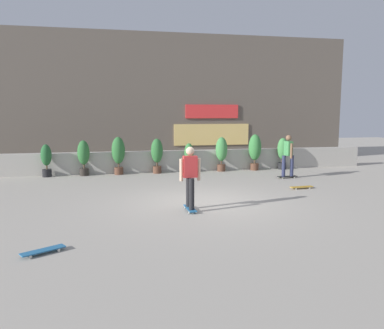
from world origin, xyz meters
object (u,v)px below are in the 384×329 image
at_px(potted_plant_3, 157,153).
at_px(skateboard_near_camera, 43,250).
at_px(skater_by_wall_right, 190,176).
at_px(potted_plant_2, 118,153).
at_px(potted_plant_6, 255,149).
at_px(potted_plant_7, 283,151).
at_px(skater_far_left, 288,154).
at_px(skateboard_aside, 302,187).
at_px(potted_plant_1, 84,155).
at_px(potted_plant_0, 46,159).
at_px(potted_plant_4, 189,156).
at_px(potted_plant_5, 222,151).

relative_size(potted_plant_3, skateboard_near_camera, 1.86).
bearing_deg(skater_by_wall_right, potted_plant_3, 91.20).
height_order(potted_plant_2, potted_plant_6, potted_plant_6).
distance_m(potted_plant_6, potted_plant_7, 1.33).
bearing_deg(skater_far_left, potted_plant_2, 160.81).
bearing_deg(skateboard_aside, potted_plant_3, 135.64).
relative_size(potted_plant_1, potted_plant_2, 0.92).
bearing_deg(potted_plant_1, skateboard_near_camera, -90.90).
relative_size(potted_plant_0, skateboard_aside, 1.61).
relative_size(potted_plant_2, potted_plant_6, 0.98).
bearing_deg(potted_plant_1, potted_plant_6, 0.00).
relative_size(potted_plant_6, skateboard_aside, 1.96).
bearing_deg(potted_plant_3, skateboard_aside, -44.36).
distance_m(potted_plant_2, skater_far_left, 6.86).
bearing_deg(potted_plant_4, potted_plant_3, -180.00).
height_order(potted_plant_1, potted_plant_4, potted_plant_1).
distance_m(potted_plant_1, potted_plant_5, 5.82).
xyz_separation_m(potted_plant_1, potted_plant_3, (2.99, 0.00, 0.02)).
relative_size(potted_plant_0, potted_plant_5, 0.88).
bearing_deg(potted_plant_0, potted_plant_2, 0.00).
xyz_separation_m(potted_plant_2, potted_plant_6, (5.97, 0.00, 0.02)).
bearing_deg(skateboard_near_camera, skateboard_aside, 31.28).
height_order(potted_plant_5, skater_by_wall_right, skater_by_wall_right).
bearing_deg(potted_plant_0, potted_plant_7, 0.00).
bearing_deg(potted_plant_4, skater_far_left, -32.78).
relative_size(skater_far_left, skateboard_aside, 2.09).
bearing_deg(potted_plant_4, potted_plant_6, 0.00).
bearing_deg(skater_by_wall_right, potted_plant_4, 79.03).
bearing_deg(potted_plant_6, potted_plant_0, -180.00).
xyz_separation_m(potted_plant_2, skateboard_near_camera, (-1.53, -8.90, -0.85)).
height_order(skater_far_left, skater_by_wall_right, same).
distance_m(potted_plant_0, skater_far_left, 9.58).
bearing_deg(skater_far_left, potted_plant_0, 166.39).
bearing_deg(skateboard_aside, skater_by_wall_right, -153.97).
xyz_separation_m(potted_plant_2, potted_plant_4, (2.98, 0.00, -0.23)).
bearing_deg(potted_plant_5, skater_by_wall_right, -112.81).
height_order(potted_plant_3, skater_far_left, skater_far_left).
bearing_deg(skateboard_aside, potted_plant_0, 154.00).
relative_size(potted_plant_4, skater_far_left, 0.74).
distance_m(potted_plant_1, skater_by_wall_right, 7.13).
bearing_deg(potted_plant_7, potted_plant_5, 180.00).
relative_size(potted_plant_1, potted_plant_5, 0.96).
xyz_separation_m(potted_plant_3, skateboard_near_camera, (-3.13, -8.90, -0.79)).
bearing_deg(potted_plant_4, potted_plant_0, -180.00).
height_order(potted_plant_2, potted_plant_5, potted_plant_2).
distance_m(potted_plant_3, potted_plant_4, 1.39).
height_order(potted_plant_4, skater_far_left, skater_far_left).
distance_m(potted_plant_3, skater_by_wall_right, 6.40).
relative_size(potted_plant_6, skater_far_left, 0.94).
relative_size(potted_plant_3, skateboard_aside, 1.81).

